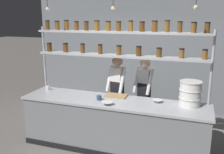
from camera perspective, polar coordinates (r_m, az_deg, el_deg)
The scene contains 13 objects.
ground_plane at distance 4.80m, azimuth 0.21°, elevation -15.80°, with size 40.00×40.00×0.00m, color slate.
back_wall at distance 6.42m, azimuth 6.87°, elevation 7.15°, with size 5.73×0.12×3.28m, color gray.
prep_counter at distance 4.59m, azimuth 0.21°, elevation -10.81°, with size 3.33×0.76×0.92m.
spice_shelf_unit at distance 4.52m, azimuth 1.52°, elevation 7.38°, with size 3.22×0.28×2.31m.
chef_left at distance 4.98m, azimuth 1.19°, elevation -3.04°, with size 0.40×0.32×1.62m.
chef_center at distance 5.02m, azimuth 7.33°, elevation -3.34°, with size 0.41×0.34×1.58m.
container_stack at distance 4.32m, azimuth 17.45°, elevation -3.60°, with size 0.36×0.36×0.42m.
cutting_board at distance 4.64m, azimuth 0.94°, elevation -4.29°, with size 0.40×0.26×0.02m.
prep_bowl_near_left at distance 4.39m, azimuth 10.32°, elevation -5.44°, with size 0.17×0.17×0.05m.
prep_bowl_center_front at distance 4.20m, azimuth -1.03°, elevation -6.06°, with size 0.19×0.19×0.05m.
serving_cup_front at distance 4.44m, azimuth -2.98°, elevation -4.74°, with size 0.09×0.09×0.08m.
serving_cup_by_board at distance 5.18m, azimuth -14.44°, elevation -2.45°, with size 0.07×0.07×0.09m.
pendant_light_row at distance 4.17m, azimuth 0.47°, elevation 16.08°, with size 2.57×0.07×0.77m.
Camera 1 is at (1.35, -3.95, 2.37)m, focal length 40.00 mm.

